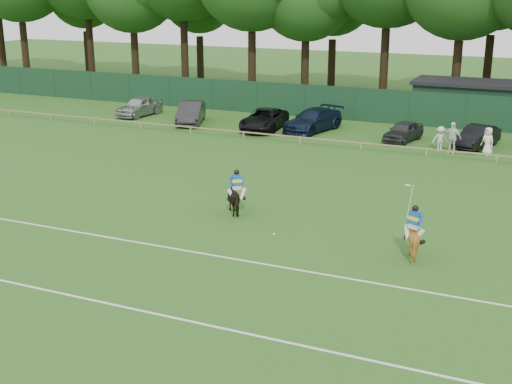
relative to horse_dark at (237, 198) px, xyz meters
The scene contains 20 objects.
ground 4.05m from the horse_dark, 77.93° to the right, with size 160.00×160.00×0.00m, color #1E4C14.
horse_dark is the anchor object (origin of this frame).
horse_chestnut 8.48m from the horse_dark, 13.54° to the right, with size 1.16×1.30×1.43m, color brown.
sedan_silver 25.01m from the horse_dark, 132.96° to the left, with size 1.77×4.40×1.50m, color #ADAFB2.
sedan_grey 21.00m from the horse_dark, 124.56° to the left, with size 1.66×4.76×1.57m, color #2B2B2D.
suv_black 18.40m from the horse_dark, 109.30° to the left, with size 2.40×5.21×1.45m, color black.
sedan_navy 18.50m from the horse_dark, 98.64° to the left, with size 2.15×5.29×1.54m, color #101B32.
hatch_grey 18.03m from the horse_dark, 78.25° to the left, with size 1.53×3.79×1.29m, color #313134.
estate_black 19.58m from the horse_dark, 64.96° to the left, with size 1.44×4.13×1.36m, color black.
spectator_left 16.99m from the horse_dark, 68.07° to the left, with size 0.99×0.57×1.54m, color beige.
spectator_mid 17.03m from the horse_dark, 65.49° to the left, with size 1.13×0.47×1.92m, color silver.
spectator_right 18.27m from the horse_dark, 60.12° to the left, with size 0.83×0.54×1.69m, color white.
rider_dark 0.67m from the horse_dark, 50.30° to the right, with size 0.81×0.71×1.41m.
rider_chestnut 8.50m from the horse_dark, 13.61° to the right, with size 0.89×0.79×2.05m.
polo_ball 3.32m from the horse_dark, 36.87° to the right, with size 0.09×0.09×0.09m, color silver.
pitch_lines 7.48m from the horse_dark, 83.57° to the right, with size 60.00×5.10×0.01m.
pitch_rail 14.12m from the horse_dark, 86.61° to the left, with size 62.10×0.10×0.50m.
perimeter_fence 23.12m from the horse_dark, 87.93° to the left, with size 92.08×0.08×2.50m.
utility_shed 26.99m from the horse_dark, 75.32° to the left, with size 8.40×4.40×3.04m.
tree_row 31.23m from the horse_dark, 84.79° to the left, with size 96.00×12.00×21.00m, color #26561C, non-canonical shape.
Camera 1 is at (11.67, -22.37, 9.86)m, focal length 48.00 mm.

